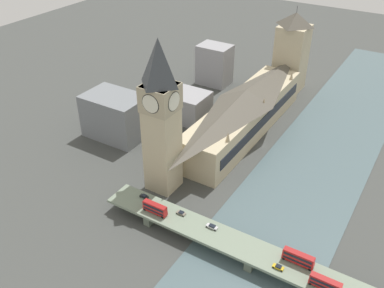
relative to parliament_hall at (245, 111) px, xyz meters
The scene contains 16 objects.
ground_plane 21.14m from the parliament_hall, 151.06° to the left, with size 600.00×600.00×0.00m, color #424442.
river_water 48.24m from the parliament_hall, behind, with size 50.58×360.00×0.30m, color #4C6066.
parliament_hall is the anchor object (origin of this frame).
clock_tower 70.45m from the parliament_hall, 81.03° to the left, with size 14.22×14.22×72.22m.
victoria_tower 69.07m from the parliament_hall, 89.96° to the right, with size 18.57×18.57×55.93m.
road_bridge 97.86m from the parliament_hall, 117.98° to the left, with size 133.16×13.11×6.27m.
double_decker_bus_lead 88.52m from the parliament_hall, 91.11° to the left, with size 11.01×2.63×4.78m.
double_decker_bus_mid 115.40m from the parliament_hall, 129.36° to the left, with size 10.99×2.60×4.58m.
double_decker_bus_rear 103.62m from the parliament_hall, 126.43° to the left, with size 11.67×2.58×4.98m.
car_northbound_mid 105.80m from the parliament_hall, 122.32° to the left, with size 4.08×1.78×1.36m.
car_northbound_tail 83.58m from the parliament_hall, 84.39° to the left, with size 3.89×1.74×1.40m.
car_southbound_lead 84.43m from the parliament_hall, 97.75° to the left, with size 3.91×1.92×1.25m.
car_southbound_mid 88.02m from the parliament_hall, 107.37° to the left, with size 4.77×1.83×1.49m.
city_block_west 40.25m from the parliament_hall, ahead, with size 31.55×20.59×16.53m.
city_block_center 71.90m from the parliament_hall, 34.37° to the left, with size 33.21×22.70×24.32m.
city_block_east 68.26m from the parliament_hall, 46.32° to the right, with size 21.68×16.38×27.40m.
Camera 1 is at (-70.74, 186.57, 126.14)m, focal length 40.00 mm.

